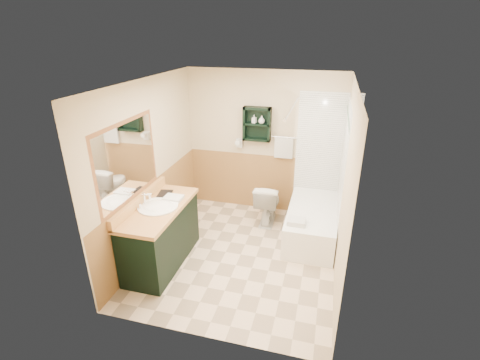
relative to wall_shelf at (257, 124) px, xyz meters
The scene contains 25 objects.
floor 2.09m from the wall_shelf, 85.93° to the right, with size 3.00×3.00×0.00m, color beige.
back_wall 0.38m from the wall_shelf, 48.99° to the left, with size 2.60×0.04×2.40m, color #F9EBC2.
left_wall 1.89m from the wall_shelf, 130.97° to the right, with size 0.04×3.00×2.40m, color #F9EBC2.
right_wall 2.03m from the wall_shelf, 44.70° to the right, with size 0.04×3.00×2.40m, color #F9EBC2.
ceiling 1.66m from the wall_shelf, 85.93° to the right, with size 2.60×3.00×0.04m, color white.
wainscot_left 2.12m from the wall_shelf, 130.14° to the right, with size 2.98×2.98×1.00m, color tan, non-canonical shape.
wainscot_back 1.06m from the wall_shelf, 38.66° to the left, with size 2.58×2.58×1.00m, color tan, non-canonical shape.
mirror_frame 2.28m from the wall_shelf, 120.90° to the right, with size 1.30×1.30×1.00m, color brown, non-canonical shape.
mirror_glass 2.28m from the wall_shelf, 120.79° to the right, with size 1.20×1.20×0.90m, color white, non-canonical shape.
tile_right 1.61m from the wall_shelf, 25.39° to the right, with size 1.50×1.50×2.10m, color white, non-canonical shape.
tile_back 1.23m from the wall_shelf, ahead, with size 0.95×0.95×2.10m, color white, non-canonical shape.
tile_accent 1.56m from the wall_shelf, 25.55° to the right, with size 1.50×1.50×0.10m, color #144829, non-canonical shape.
wall_shelf is the anchor object (origin of this frame).
hair_dryer 0.46m from the wall_shelf, behind, with size 0.10×0.24×0.18m, color silver, non-canonical shape.
towel_bar 0.49m from the wall_shelf, ahead, with size 0.40×0.06×0.40m, color silver, non-canonical shape.
curtain_rod 1.01m from the wall_shelf, 46.11° to the right, with size 0.03×0.03×1.60m, color silver.
shower_curtain 0.89m from the wall_shelf, 37.30° to the right, with size 1.05×1.05×1.70m, color beige, non-canonical shape.
vanity 2.33m from the wall_shelf, 116.02° to the right, with size 0.59×1.35×0.85m, color black.
bathtub 1.78m from the wall_shelf, 32.15° to the right, with size 0.72×1.50×0.48m, color white.
toilet 1.30m from the wall_shelf, 52.32° to the right, with size 0.39×0.69×0.68m, color white.
counter_towel 1.89m from the wall_shelf, 116.70° to the right, with size 0.25×0.19×0.04m, color silver.
vanity_book 1.92m from the wall_shelf, 125.25° to the right, with size 0.18×0.02×0.25m, color black.
tub_towel 1.76m from the wall_shelf, 54.13° to the right, with size 0.25×0.20×0.07m, color silver.
soap_bottle_a 0.07m from the wall_shelf, behind, with size 0.06×0.13×0.06m, color white.
soap_bottle_b 0.10m from the wall_shelf, ahead, with size 0.10×0.13×0.10m, color white.
Camera 1 is at (1.05, -3.99, 2.97)m, focal length 26.00 mm.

